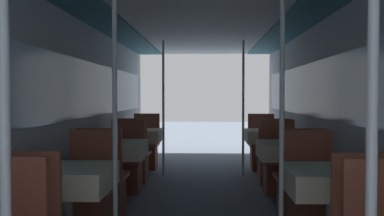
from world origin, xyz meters
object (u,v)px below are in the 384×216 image
(chair_left_far_1, at_px, (89,204))
(chair_left_near_3, at_px, (133,163))
(chair_left_far_2, at_px, (126,170))
(support_pole_right_0, at_px, (372,156))
(chair_left_near_2, at_px, (104,190))
(dining_table_right_2, at_px, (288,152))
(chair_right_far_3, at_px, (262,153))
(chair_left_far_3, at_px, (145,152))
(chair_right_near_2, at_px, (299,192))
(chair_right_near_3, at_px, (273,164))
(support_pole_left_3, at_px, (163,108))
(support_pole_right_1, at_px, (282,123))
(dining_table_left_1, at_px, (67,181))
(support_pole_left_0, at_px, (5,154))
(support_pole_right_3, at_px, (243,108))
(dining_table_right_3, at_px, (267,137))
(chair_right_far_2, at_px, (279,171))
(dining_table_left_3, at_px, (140,137))
(chair_right_far_1, at_px, (312,206))
(support_pole_left_1, at_px, (115,122))
(dining_table_left_2, at_px, (116,151))
(dining_table_right_1, at_px, (332,183))

(chair_left_far_1, relative_size, chair_left_near_3, 1.00)
(chair_left_far_2, height_order, support_pole_right_0, support_pole_right_0)
(chair_left_near_2, bearing_deg, dining_table_right_2, 16.43)
(chair_left_far_2, xyz_separation_m, chair_right_far_3, (2.07, 1.81, 0.00))
(chair_left_far_3, bearing_deg, chair_right_near_2, 124.33)
(chair_right_near_2, xyz_separation_m, chair_right_near_3, (0.00, 1.81, 0.00))
(support_pole_left_3, height_order, support_pole_right_1, same)
(dining_table_left_1, distance_m, dining_table_right_2, 2.74)
(chair_left_far_1, bearing_deg, support_pole_left_0, 99.08)
(support_pole_left_0, distance_m, dining_table_right_2, 4.01)
(chair_left_far_3, height_order, support_pole_left_3, support_pole_left_3)
(support_pole_right_3, bearing_deg, chair_left_far_3, 160.06)
(dining_table_right_3, height_order, chair_right_near_3, chair_right_near_3)
(chair_left_far_2, xyz_separation_m, chair_right_far_2, (2.07, 0.00, 0.00))
(dining_table_left_3, distance_m, chair_left_far_3, 0.70)
(chair_left_far_1, distance_m, chair_right_far_1, 2.07)
(chair_right_far_1, bearing_deg, chair_right_far_3, -90.00)
(dining_table_left_1, distance_m, chair_left_far_1, 0.70)
(support_pole_left_1, height_order, chair_left_far_3, support_pole_left_1)
(support_pole_left_1, distance_m, support_pole_left_3, 3.61)
(dining_table_left_3, relative_size, support_pole_right_0, 0.34)
(support_pole_left_1, distance_m, dining_table_left_2, 1.91)
(dining_table_left_3, xyz_separation_m, chair_right_far_2, (2.07, -1.20, -0.34))
(chair_left_near_3, distance_m, chair_right_far_3, 2.40)
(chair_right_near_2, distance_m, support_pole_right_3, 2.58)
(chair_right_far_2, distance_m, chair_right_far_3, 1.81)
(chair_left_far_1, height_order, chair_right_far_2, same)
(dining_table_left_3, xyz_separation_m, chair_right_near_3, (2.07, -0.61, -0.34))
(chair_left_far_1, xyz_separation_m, dining_table_left_2, (0.00, 1.20, 0.34))
(dining_table_right_1, height_order, chair_right_near_3, chair_right_near_3)
(support_pole_left_0, xyz_separation_m, dining_table_right_1, (1.68, 1.81, -0.47))
(support_pole_left_1, height_order, dining_table_left_2, support_pole_left_1)
(chair_left_near_3, height_order, support_pole_right_0, support_pole_right_0)
(chair_right_far_3, bearing_deg, support_pole_left_1, 68.30)
(chair_right_far_1, relative_size, chair_right_near_2, 1.00)
(support_pole_left_3, xyz_separation_m, support_pole_right_1, (1.29, -3.61, 0.00))
(chair_left_far_1, height_order, dining_table_right_1, chair_left_far_1)
(support_pole_left_1, distance_m, dining_table_right_2, 2.51)
(chair_left_near_2, xyz_separation_m, chair_right_far_3, (2.07, 3.03, 0.00))
(support_pole_left_0, height_order, support_pole_left_1, same)
(support_pole_left_1, height_order, chair_right_near_3, support_pole_left_1)
(chair_left_near_2, distance_m, chair_right_far_1, 2.15)
(support_pole_right_0, relative_size, chair_right_far_1, 2.25)
(support_pole_right_1, distance_m, support_pole_right_3, 3.61)
(support_pole_left_1, distance_m, chair_right_near_2, 2.21)
(chair_right_near_2, height_order, dining_table_right_3, chair_right_near_2)
(dining_table_right_1, xyz_separation_m, chair_right_far_1, (0.00, 0.61, -0.34))
(chair_left_far_1, relative_size, chair_right_far_2, 1.00)
(chair_left_far_3, height_order, dining_table_right_1, chair_left_far_3)
(chair_left_far_1, bearing_deg, dining_table_left_2, -90.00)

